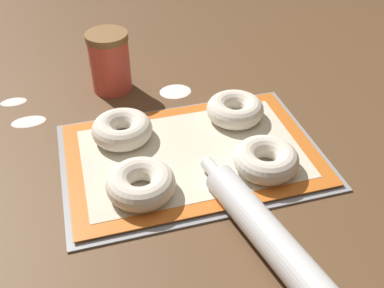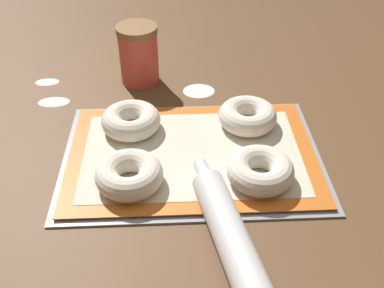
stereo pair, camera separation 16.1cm
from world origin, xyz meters
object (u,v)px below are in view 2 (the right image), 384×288
at_px(bagel_back_left, 131,120).
at_px(baking_tray, 192,155).
at_px(bagel_back_right, 248,116).
at_px(flour_canister, 139,54).
at_px(rolling_pin, 235,248).
at_px(bagel_front_left, 129,175).
at_px(bagel_front_right, 260,170).

bearing_deg(bagel_back_left, baking_tray, -34.61).
relative_size(baking_tray, bagel_back_right, 4.12).
xyz_separation_m(flour_canister, rolling_pin, (0.17, -0.57, -0.05)).
distance_m(bagel_front_left, bagel_back_left, 0.17).
xyz_separation_m(bagel_back_left, rolling_pin, (0.18, -0.35, -0.01)).
xyz_separation_m(bagel_front_left, bagel_front_right, (0.24, 0.00, 0.00)).
relative_size(bagel_front_right, rolling_pin, 0.31).
bearing_deg(flour_canister, bagel_front_left, -90.32).
bearing_deg(baking_tray, rolling_pin, -77.74).
distance_m(baking_tray, rolling_pin, 0.26).
height_order(bagel_front_left, bagel_back_right, same).
distance_m(bagel_front_right, bagel_back_right, 0.18).
height_order(bagel_front_left, rolling_pin, same).
bearing_deg(baking_tray, bagel_back_right, 36.38).
bearing_deg(rolling_pin, baking_tray, 102.26).
bearing_deg(bagel_back_right, rolling_pin, -101.26).
bearing_deg(bagel_front_right, flour_canister, 121.39).
bearing_deg(bagel_back_left, bagel_back_right, 1.08).
bearing_deg(flour_canister, baking_tray, -69.26).
relative_size(baking_tray, bagel_front_left, 4.12).
bearing_deg(bagel_back_right, bagel_back_left, -178.92).
height_order(bagel_back_left, flour_canister, flour_canister).
height_order(baking_tray, rolling_pin, rolling_pin).
relative_size(bagel_front_left, bagel_front_right, 1.00).
bearing_deg(bagel_front_left, bagel_front_right, 0.09).
relative_size(bagel_front_right, bagel_back_left, 1.00).
bearing_deg(bagel_front_right, baking_tray, 145.67).
relative_size(bagel_front_left, flour_canister, 0.86).
bearing_deg(baking_tray, bagel_front_left, -144.80).
bearing_deg(rolling_pin, bagel_front_right, 68.56).
height_order(baking_tray, bagel_back_right, bagel_back_right).
height_order(bagel_back_left, bagel_back_right, same).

